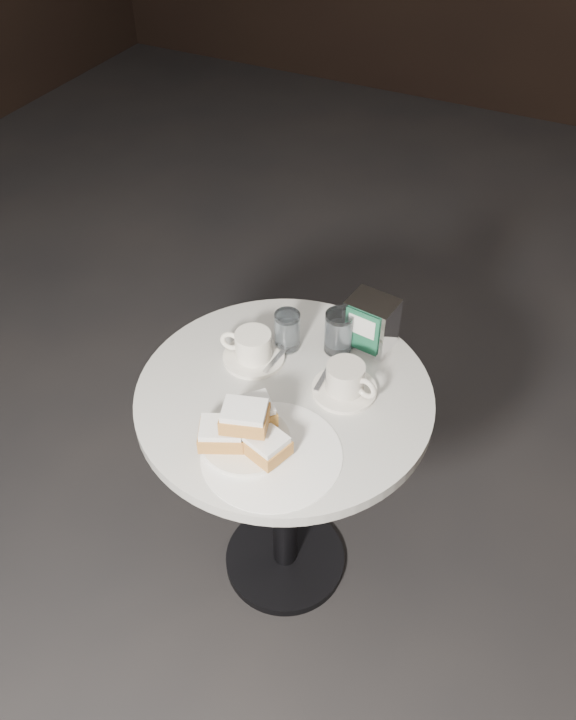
{
  "coord_description": "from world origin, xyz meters",
  "views": [
    {
      "loc": [
        0.51,
        -1.02,
        1.92
      ],
      "look_at": [
        0.0,
        0.02,
        0.83
      ],
      "focal_mm": 35.0,
      "sensor_mm": 36.0,
      "label": 1
    }
  ],
  "objects_px": {
    "water_glass_left": "(287,331)",
    "water_glass_right": "(339,333)",
    "beignet_plate": "(246,430)",
    "coffee_cup_left": "(253,348)",
    "coffee_cup_right": "(346,381)",
    "cafe_table": "(285,446)",
    "napkin_dispenser": "(371,323)"
  },
  "relations": [
    {
      "from": "water_glass_left",
      "to": "napkin_dispenser",
      "type": "bearing_deg",
      "value": 29.24
    },
    {
      "from": "coffee_cup_left",
      "to": "water_glass_left",
      "type": "bearing_deg",
      "value": 43.64
    },
    {
      "from": "beignet_plate",
      "to": "water_glass_right",
      "type": "xyz_separation_m",
      "value": [
        0.06,
        0.37,
        0.01
      ]
    },
    {
      "from": "coffee_cup_right",
      "to": "water_glass_left",
      "type": "xyz_separation_m",
      "value": [
        -0.19,
        0.08,
        0.02
      ]
    },
    {
      "from": "cafe_table",
      "to": "beignet_plate",
      "type": "xyz_separation_m",
      "value": [
        -0.0,
        -0.18,
        0.24
      ]
    },
    {
      "from": "coffee_cup_right",
      "to": "water_glass_left",
      "type": "height_order",
      "value": "water_glass_left"
    },
    {
      "from": "cafe_table",
      "to": "water_glass_right",
      "type": "distance_m",
      "value": 0.32
    },
    {
      "from": "beignet_plate",
      "to": "napkin_dispenser",
      "type": "height_order",
      "value": "napkin_dispenser"
    },
    {
      "from": "coffee_cup_right",
      "to": "water_glass_left",
      "type": "bearing_deg",
      "value": 169.14
    },
    {
      "from": "coffee_cup_right",
      "to": "coffee_cup_left",
      "type": "bearing_deg",
      "value": -168.63
    },
    {
      "from": "beignet_plate",
      "to": "coffee_cup_left",
      "type": "height_order",
      "value": "beignet_plate"
    },
    {
      "from": "beignet_plate",
      "to": "water_glass_left",
      "type": "height_order",
      "value": "beignet_plate"
    },
    {
      "from": "coffee_cup_left",
      "to": "coffee_cup_right",
      "type": "relative_size",
      "value": 0.97
    },
    {
      "from": "water_glass_right",
      "to": "napkin_dispenser",
      "type": "distance_m",
      "value": 0.08
    },
    {
      "from": "water_glass_right",
      "to": "coffee_cup_right",
      "type": "bearing_deg",
      "value": -60.16
    },
    {
      "from": "cafe_table",
      "to": "napkin_dispenser",
      "type": "xyz_separation_m",
      "value": [
        0.12,
        0.25,
        0.27
      ]
    },
    {
      "from": "coffee_cup_left",
      "to": "napkin_dispenser",
      "type": "bearing_deg",
      "value": 26.33
    },
    {
      "from": "water_glass_left",
      "to": "water_glass_right",
      "type": "relative_size",
      "value": 0.92
    },
    {
      "from": "water_glass_right",
      "to": "beignet_plate",
      "type": "bearing_deg",
      "value": -98.58
    },
    {
      "from": "cafe_table",
      "to": "water_glass_right",
      "type": "relative_size",
      "value": 6.66
    },
    {
      "from": "coffee_cup_left",
      "to": "cafe_table",
      "type": "bearing_deg",
      "value": -40.71
    },
    {
      "from": "water_glass_right",
      "to": "cafe_table",
      "type": "bearing_deg",
      "value": -105.53
    },
    {
      "from": "cafe_table",
      "to": "water_glass_left",
      "type": "relative_size",
      "value": 7.27
    },
    {
      "from": "coffee_cup_right",
      "to": "water_glass_right",
      "type": "relative_size",
      "value": 1.63
    },
    {
      "from": "cafe_table",
      "to": "coffee_cup_right",
      "type": "distance_m",
      "value": 0.27
    },
    {
      "from": "beignet_plate",
      "to": "coffee_cup_left",
      "type": "bearing_deg",
      "value": 115.16
    },
    {
      "from": "coffee_cup_left",
      "to": "napkin_dispenser",
      "type": "height_order",
      "value": "napkin_dispenser"
    },
    {
      "from": "coffee_cup_left",
      "to": "coffee_cup_right",
      "type": "height_order",
      "value": "same"
    },
    {
      "from": "beignet_plate",
      "to": "napkin_dispenser",
      "type": "relative_size",
      "value": 1.64
    },
    {
      "from": "beignet_plate",
      "to": "coffee_cup_left",
      "type": "relative_size",
      "value": 1.23
    },
    {
      "from": "cafe_table",
      "to": "water_glass_left",
      "type": "height_order",
      "value": "water_glass_left"
    },
    {
      "from": "water_glass_left",
      "to": "napkin_dispenser",
      "type": "relative_size",
      "value": 0.77
    }
  ]
}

